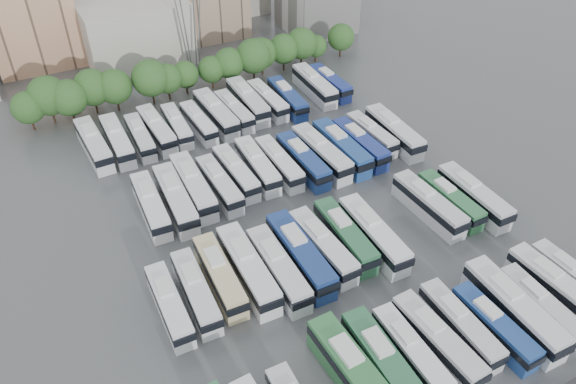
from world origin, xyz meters
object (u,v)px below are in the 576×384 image
bus_r1_s1 (196,291)px  bus_r1_s12 (450,200)px  bus_r2_s11 (360,144)px  bus_r1_s6 (322,246)px  bus_r3_s12 (314,85)px  bus_r3_s2 (140,137)px  bus_r1_s11 (429,204)px  bus_r2_s3 (193,186)px  bus_r1_s0 (169,305)px  bus_r3_s4 (177,126)px  bus_r2_s5 (236,172)px  bus_r2_s13 (394,132)px  bus_r0_s6 (411,352)px  bus_r0_s5 (385,366)px  bus_r1_s5 (300,255)px  bus_r0_s10 (513,309)px  bus_r1_s4 (278,269)px  bus_r3_s1 (117,140)px  bus_r3_s6 (216,114)px  bus_r0_s12 (555,287)px  bus_r2_s4 (219,184)px  bus_r3_s3 (157,129)px  bus_r3_s10 (287,98)px  bus_r1_s8 (373,234)px  bus_r2_s9 (321,153)px  bus_r0_s13 (572,277)px  bus_r2_s7 (279,163)px  bus_r0_s11 (540,305)px  bus_r1_s7 (345,235)px  bus_r1_s3 (248,269)px  bus_r0_s4 (355,375)px  bus_r1_s13 (474,196)px  bus_r3_s8 (248,101)px  bus_r0_s7 (437,341)px  bus_r2_s12 (372,134)px  bus_r3_s0 (94,144)px  bus_r2_s1 (151,205)px  bus_r2_s8 (303,160)px  bus_r0_s9 (494,326)px

bus_r1_s1 → bus_r1_s12: (36.25, -0.43, -0.06)m
bus_r2_s11 → bus_r1_s6: bearing=-136.3°
bus_r3_s12 → bus_r3_s2: bearing=-174.8°
bus_r1_s11 → bus_r2_s3: 32.25m
bus_r1_s0 → bus_r3_s4: bus_r1_s0 is taller
bus_r2_s5 → bus_r2_s13: 26.57m
bus_r0_s6 → bus_r1_s0: bearing=140.0°
bus_r0_s5 → bus_r1_s5: 17.43m
bus_r0_s10 → bus_r2_s3: size_ratio=1.02×
bus_r1_s4 → bus_r2_s3: bus_r2_s3 is taller
bus_r0_s5 → bus_r3_s1: (-13.17, 52.91, -0.08)m
bus_r1_s6 → bus_r3_s6: (0.27, 35.62, 0.12)m
bus_r0_s10 → bus_r0_s12: 6.72m
bus_r2_s4 → bus_r3_s3: bearing=99.9°
bus_r0_s12 → bus_r3_s10: bearing=94.4°
bus_r1_s8 → bus_r2_s9: 18.91m
bus_r0_s13 → bus_r3_s6: bus_r3_s6 is taller
bus_r2_s7 → bus_r1_s0: bearing=-141.0°
bus_r0_s11 → bus_r0_s13: bus_r0_s13 is taller
bus_r0_s10 → bus_r1_s7: (-9.87, 18.54, -0.18)m
bus_r1_s12 → bus_r2_s3: bearing=147.1°
bus_r0_s11 → bus_r1_s3: bus_r1_s3 is taller
bus_r1_s1 → bus_r1_s11: bus_r1_s11 is taller
bus_r2_s4 → bus_r0_s4: bearing=-90.8°
bus_r1_s1 → bus_r1_s13: bearing=0.6°
bus_r3_s10 → bus_r3_s8: bearing=166.8°
bus_r1_s4 → bus_r3_s8: size_ratio=0.97×
bus_r1_s13 → bus_r2_s11: size_ratio=1.03×
bus_r0_s7 → bus_r2_s12: 39.86m
bus_r1_s8 → bus_r3_s2: size_ratio=1.17×
bus_r2_s5 → bus_r2_s7: size_ratio=0.99×
bus_r1_s7 → bus_r3_s0: 42.39m
bus_r0_s12 → bus_r3_s4: 59.69m
bus_r1_s5 → bus_r2_s1: bearing=127.6°
bus_r1_s8 → bus_r2_s7: bus_r1_s8 is taller
bus_r1_s1 → bus_r2_s3: size_ratio=0.88×
bus_r1_s8 → bus_r1_s11: size_ratio=1.05×
bus_r1_s6 → bus_r3_s3: (-9.93, 35.65, -0.03)m
bus_r0_s11 → bus_r1_s6: size_ratio=0.87×
bus_r2_s3 → bus_r2_s8: (16.60, -1.45, -0.12)m
bus_r0_s12 → bus_r3_s3: bearing=116.6°
bus_r1_s5 → bus_r2_s7: size_ratio=1.15×
bus_r0_s4 → bus_r1_s6: bearing=67.8°
bus_r2_s1 → bus_r0_s5: bearing=-66.9°
bus_r0_s12 → bus_r0_s9: bearing=-177.3°
bus_r0_s6 → bus_r3_s3: size_ratio=0.91×
bus_r3_s10 → bus_r1_s6: bearing=-108.1°
bus_r0_s11 → bus_r2_s3: (-26.51, 37.55, 0.36)m
bus_r0_s11 → bus_r2_s8: bearing=107.0°
bus_r1_s1 → bus_r3_s4: bearing=77.2°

